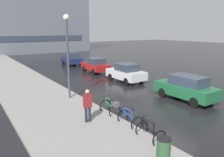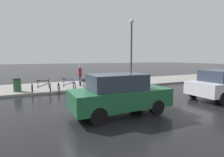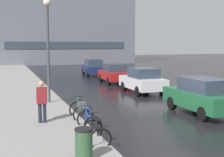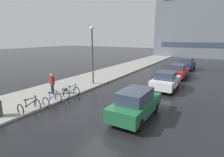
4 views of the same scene
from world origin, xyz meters
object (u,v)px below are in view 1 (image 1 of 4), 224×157
at_px(bicycle_third, 111,107).
at_px(car_white, 126,73).
at_px(bicycle_nearest, 150,132).
at_px(pedestrian, 88,105).
at_px(car_red, 96,65).
at_px(streetlamp, 67,46).
at_px(trash_bin, 163,151).
at_px(car_navy, 72,59).
at_px(bicycle_second, 130,119).
at_px(car_green, 186,88).

bearing_deg(bicycle_third, car_white, 46.37).
distance_m(bicycle_nearest, pedestrian, 3.33).
height_order(car_red, streetlamp, streetlamp).
bearing_deg(car_red, bicycle_nearest, -111.95).
distance_m(bicycle_third, pedestrian, 1.71).
height_order(bicycle_nearest, pedestrian, pedestrian).
xyz_separation_m(bicycle_nearest, trash_bin, (-0.78, -1.44, 0.11)).
bearing_deg(bicycle_nearest, car_navy, 74.22).
xyz_separation_m(bicycle_second, car_white, (5.77, 7.65, 0.43)).
distance_m(bicycle_second, car_navy, 20.47).
distance_m(bicycle_third, car_navy, 18.87).
bearing_deg(bicycle_second, car_green, 11.02).
bearing_deg(car_white, bicycle_nearest, -122.75).
relative_size(bicycle_second, streetlamp, 0.20).
bearing_deg(car_red, bicycle_second, -113.64).
xyz_separation_m(bicycle_third, streetlamp, (-0.73, 3.92, 3.14)).
bearing_deg(pedestrian, car_white, 40.69).
bearing_deg(streetlamp, car_green, -34.85).
height_order(bicycle_third, car_white, car_white).
relative_size(bicycle_second, bicycle_third, 0.80).
bearing_deg(bicycle_third, streetlamp, 100.60).
xyz_separation_m(bicycle_third, car_red, (5.70, 11.48, 0.30)).
relative_size(car_green, car_white, 1.08).
bearing_deg(streetlamp, trash_bin, -91.94).
height_order(car_green, car_navy, car_green).
distance_m(car_white, pedestrian, 9.64).
distance_m(bicycle_nearest, bicycle_second, 1.62).
xyz_separation_m(car_white, car_navy, (0.04, 11.97, 0.00)).
bearing_deg(streetlamp, car_navy, 65.22).
bearing_deg(bicycle_second, car_red, 66.36).
distance_m(car_green, trash_bin, 7.90).
distance_m(bicycle_nearest, car_navy, 22.08).
distance_m(bicycle_nearest, car_white, 11.02).
height_order(car_red, car_navy, car_navy).
relative_size(bicycle_second, car_white, 0.29).
bearing_deg(car_green, car_navy, 89.76).
xyz_separation_m(car_red, car_navy, (0.06, 6.49, 0.03)).
relative_size(car_green, car_red, 1.09).
bearing_deg(trash_bin, car_navy, 73.36).
height_order(car_navy, trash_bin, car_navy).
height_order(bicycle_third, streetlamp, streetlamp).
bearing_deg(pedestrian, streetlamp, 78.37).
relative_size(bicycle_third, trash_bin, 1.39).
height_order(bicycle_second, pedestrian, pedestrian).
height_order(bicycle_nearest, car_white, car_white).
distance_m(bicycle_second, trash_bin, 3.21).
height_order(car_white, streetlamp, streetlamp).
bearing_deg(trash_bin, car_green, 31.89).
relative_size(car_white, pedestrian, 2.12).
distance_m(car_red, car_navy, 6.49).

